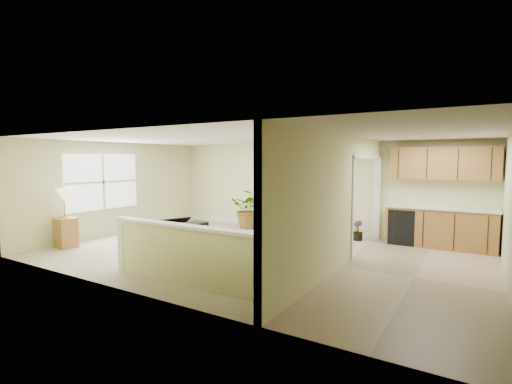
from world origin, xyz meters
The scene contains 19 objects.
floor centered at (0.00, 0.00, 0.00)m, with size 9.00×9.00×0.00m, color tan.
back_wall centered at (0.00, 3.00, 1.25)m, with size 9.00×0.04×2.50m, color beige.
front_wall centered at (0.00, -3.00, 1.25)m, with size 9.00×0.04×2.50m, color beige.
left_wall centered at (-4.50, 0.00, 1.25)m, with size 0.04×6.00×2.50m, color beige.
ceiling centered at (0.00, 0.00, 2.50)m, with size 9.00×6.00×0.04m, color beige.
kitchen_vinyl centered at (3.15, 0.00, 0.00)m, with size 2.70×6.00×0.01m, color #9E896B.
interior_partition centered at (1.80, 0.25, 1.22)m, with size 0.18×5.99×2.50m.
pony_half_wall centered at (0.08, -2.30, 0.52)m, with size 3.42×0.22×1.00m.
left_window centered at (-4.49, -0.50, 1.45)m, with size 0.05×2.15×1.45m, color white.
wall_art_left centered at (-0.95, 2.97, 1.75)m, with size 0.48×0.04×0.58m.
wall_mirror centered at (0.30, 2.97, 1.80)m, with size 0.55×0.04×0.55m.
kitchen_cabinets centered at (3.19, 2.73, 0.87)m, with size 2.36×0.65×2.33m.
piano centered at (-2.92, 0.10, 0.55)m, with size 1.99×1.95×1.32m.
piano_bench centered at (-1.75, -0.16, 0.27)m, with size 0.41×0.81×0.54m, color black.
loveseat centered at (0.09, 2.67, 0.32)m, with size 1.75×1.29×0.86m.
accent_table centered at (-0.74, 2.45, 0.41)m, with size 0.44×0.44×0.63m.
palm_plant centered at (-1.78, 2.50, 0.57)m, with size 1.31×1.23×1.16m.
small_plant centered at (1.45, 2.49, 0.21)m, with size 0.34×0.34×0.50m.
lamp_stand centered at (-4.13, -1.79, 0.58)m, with size 0.43×0.43×1.37m.
Camera 1 is at (4.05, -6.74, 2.04)m, focal length 26.00 mm.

